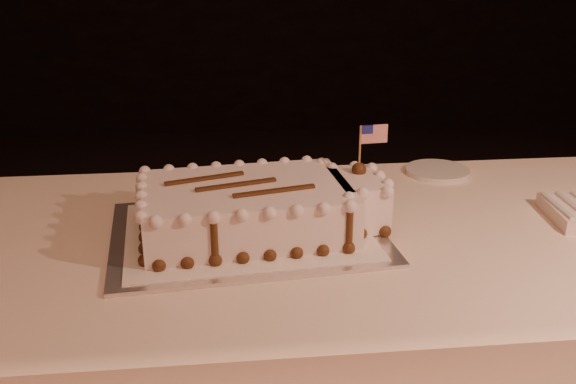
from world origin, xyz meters
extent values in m
cube|color=silver|center=(-0.16, 0.61, 0.75)|extent=(0.55, 0.44, 0.01)
cube|color=white|center=(-0.16, 0.61, 0.76)|extent=(0.49, 0.39, 0.00)
cube|color=white|center=(-0.16, 0.61, 0.81)|extent=(0.41, 0.29, 0.09)
cube|color=white|center=(0.06, 0.63, 0.81)|extent=(0.11, 0.16, 0.09)
sphere|color=#512E14|center=(-0.32, 0.46, 0.77)|extent=(0.02, 0.02, 0.02)
sphere|color=#512E14|center=(-0.27, 0.47, 0.77)|extent=(0.02, 0.02, 0.02)
sphere|color=#512E14|center=(-0.22, 0.47, 0.77)|extent=(0.02, 0.02, 0.02)
sphere|color=#512E14|center=(-0.17, 0.47, 0.77)|extent=(0.02, 0.02, 0.02)
sphere|color=#512E14|center=(-0.13, 0.48, 0.77)|extent=(0.02, 0.02, 0.02)
sphere|color=#512E14|center=(-0.08, 0.48, 0.77)|extent=(0.02, 0.02, 0.02)
sphere|color=#512E14|center=(-0.03, 0.49, 0.77)|extent=(0.02, 0.02, 0.02)
sphere|color=#512E14|center=(0.02, 0.49, 0.77)|extent=(0.02, 0.02, 0.02)
sphere|color=#512E14|center=(0.02, 0.53, 0.77)|extent=(0.02, 0.02, 0.02)
sphere|color=#512E14|center=(0.05, 0.55, 0.77)|extent=(0.02, 0.02, 0.02)
sphere|color=#512E14|center=(0.10, 0.56, 0.77)|extent=(0.02, 0.02, 0.02)
sphere|color=#512E14|center=(0.11, 0.59, 0.77)|extent=(0.02, 0.02, 0.02)
sphere|color=#512E14|center=(0.11, 0.64, 0.77)|extent=(0.02, 0.02, 0.02)
sphere|color=#512E14|center=(0.10, 0.69, 0.77)|extent=(0.02, 0.02, 0.02)
sphere|color=#512E14|center=(0.07, 0.70, 0.77)|extent=(0.02, 0.02, 0.02)
sphere|color=#512E14|center=(0.02, 0.70, 0.77)|extent=(0.02, 0.02, 0.02)
sphere|color=#512E14|center=(0.01, 0.73, 0.77)|extent=(0.02, 0.02, 0.02)
sphere|color=#512E14|center=(-0.02, 0.75, 0.77)|extent=(0.02, 0.02, 0.02)
sphere|color=#512E14|center=(-0.07, 0.74, 0.77)|extent=(0.02, 0.02, 0.02)
sphere|color=#512E14|center=(-0.12, 0.74, 0.77)|extent=(0.02, 0.02, 0.02)
sphere|color=#512E14|center=(-0.17, 0.74, 0.77)|extent=(0.02, 0.02, 0.02)
sphere|color=#512E14|center=(-0.22, 0.73, 0.77)|extent=(0.02, 0.02, 0.02)
sphere|color=#512E14|center=(-0.26, 0.73, 0.77)|extent=(0.02, 0.02, 0.02)
sphere|color=#512E14|center=(-0.31, 0.72, 0.77)|extent=(0.02, 0.02, 0.02)
sphere|color=#512E14|center=(-0.36, 0.72, 0.77)|extent=(0.02, 0.02, 0.02)
sphere|color=#512E14|center=(-0.36, 0.67, 0.77)|extent=(0.02, 0.02, 0.02)
sphere|color=#512E14|center=(-0.36, 0.63, 0.77)|extent=(0.02, 0.02, 0.02)
sphere|color=#512E14|center=(-0.35, 0.58, 0.77)|extent=(0.02, 0.02, 0.02)
sphere|color=#512E14|center=(-0.35, 0.53, 0.77)|extent=(0.02, 0.02, 0.02)
sphere|color=#512E14|center=(-0.34, 0.48, 0.77)|extent=(0.02, 0.02, 0.02)
sphere|color=white|center=(-0.32, 0.46, 0.85)|extent=(0.02, 0.02, 0.02)
sphere|color=white|center=(-0.27, 0.47, 0.85)|extent=(0.02, 0.02, 0.02)
sphere|color=white|center=(-0.22, 0.47, 0.85)|extent=(0.02, 0.02, 0.02)
sphere|color=white|center=(-0.17, 0.47, 0.85)|extent=(0.02, 0.02, 0.02)
sphere|color=white|center=(-0.13, 0.48, 0.85)|extent=(0.02, 0.02, 0.02)
sphere|color=white|center=(-0.08, 0.48, 0.85)|extent=(0.02, 0.02, 0.02)
sphere|color=white|center=(-0.03, 0.49, 0.85)|extent=(0.02, 0.02, 0.02)
sphere|color=white|center=(0.02, 0.49, 0.85)|extent=(0.02, 0.02, 0.02)
sphere|color=white|center=(0.02, 0.53, 0.85)|extent=(0.02, 0.02, 0.02)
sphere|color=white|center=(0.05, 0.55, 0.85)|extent=(0.02, 0.02, 0.02)
sphere|color=white|center=(0.10, 0.56, 0.85)|extent=(0.02, 0.02, 0.02)
sphere|color=white|center=(0.11, 0.59, 0.85)|extent=(0.02, 0.02, 0.02)
sphere|color=white|center=(0.11, 0.64, 0.85)|extent=(0.02, 0.02, 0.02)
sphere|color=white|center=(0.10, 0.69, 0.85)|extent=(0.02, 0.02, 0.02)
sphere|color=white|center=(0.07, 0.70, 0.85)|extent=(0.02, 0.02, 0.02)
sphere|color=white|center=(0.02, 0.70, 0.85)|extent=(0.02, 0.02, 0.02)
sphere|color=white|center=(0.01, 0.73, 0.85)|extent=(0.02, 0.02, 0.02)
sphere|color=white|center=(-0.02, 0.75, 0.85)|extent=(0.02, 0.02, 0.02)
sphere|color=white|center=(-0.07, 0.74, 0.85)|extent=(0.02, 0.02, 0.02)
sphere|color=white|center=(-0.12, 0.74, 0.85)|extent=(0.02, 0.02, 0.02)
sphere|color=white|center=(-0.17, 0.74, 0.85)|extent=(0.02, 0.02, 0.02)
sphere|color=white|center=(-0.22, 0.73, 0.85)|extent=(0.02, 0.02, 0.02)
sphere|color=white|center=(-0.26, 0.73, 0.85)|extent=(0.02, 0.02, 0.02)
sphere|color=white|center=(-0.31, 0.72, 0.85)|extent=(0.02, 0.02, 0.02)
sphere|color=white|center=(-0.36, 0.72, 0.85)|extent=(0.02, 0.02, 0.02)
sphere|color=white|center=(-0.36, 0.67, 0.85)|extent=(0.02, 0.02, 0.02)
sphere|color=white|center=(-0.36, 0.63, 0.85)|extent=(0.02, 0.02, 0.02)
sphere|color=white|center=(-0.35, 0.58, 0.85)|extent=(0.02, 0.02, 0.02)
sphere|color=white|center=(-0.35, 0.53, 0.85)|extent=(0.02, 0.02, 0.02)
sphere|color=white|center=(-0.34, 0.48, 0.85)|extent=(0.02, 0.02, 0.02)
cylinder|color=#512E14|center=(-0.22, 0.47, 0.81)|extent=(0.01, 0.01, 0.09)
sphere|color=#512E14|center=(-0.22, 0.47, 0.77)|extent=(0.02, 0.02, 0.02)
cylinder|color=#512E14|center=(0.02, 0.49, 0.81)|extent=(0.01, 0.01, 0.09)
sphere|color=#512E14|center=(0.02, 0.49, 0.77)|extent=(0.02, 0.02, 0.02)
cylinder|color=#512E14|center=(0.11, 0.64, 0.81)|extent=(0.01, 0.01, 0.09)
sphere|color=#512E14|center=(0.11, 0.64, 0.77)|extent=(0.02, 0.02, 0.02)
cylinder|color=#512E14|center=(-0.02, 0.75, 0.81)|extent=(0.01, 0.01, 0.09)
sphere|color=#512E14|center=(-0.02, 0.75, 0.77)|extent=(0.02, 0.02, 0.02)
cylinder|color=#512E14|center=(-0.26, 0.73, 0.81)|extent=(0.01, 0.01, 0.09)
sphere|color=#512E14|center=(-0.26, 0.73, 0.77)|extent=(0.02, 0.02, 0.02)
cylinder|color=#512E14|center=(-0.35, 0.58, 0.81)|extent=(0.01, 0.01, 0.09)
sphere|color=#512E14|center=(-0.35, 0.58, 0.77)|extent=(0.02, 0.02, 0.02)
cube|color=#512E14|center=(-0.24, 0.64, 0.86)|extent=(0.15, 0.06, 0.01)
cube|color=#512E14|center=(-0.18, 0.60, 0.86)|extent=(0.15, 0.05, 0.01)
cube|color=#512E14|center=(-0.11, 0.56, 0.86)|extent=(0.16, 0.05, 0.01)
sphere|color=#512E14|center=(0.07, 0.65, 0.86)|extent=(0.03, 0.03, 0.03)
cylinder|color=#B3764C|center=(0.07, 0.65, 0.89)|extent=(0.00, 0.00, 0.11)
cube|color=red|center=(0.10, 0.66, 0.93)|extent=(0.05, 0.01, 0.04)
cube|color=navy|center=(0.08, 0.66, 0.94)|extent=(0.02, 0.01, 0.02)
cube|color=silver|center=(0.47, 0.61, 0.78)|extent=(0.02, 0.14, 0.01)
cube|color=silver|center=(0.51, 0.61, 0.78)|extent=(0.02, 0.14, 0.01)
cylinder|color=silver|center=(0.32, 0.91, 0.76)|extent=(0.16, 0.16, 0.01)
camera|label=1|loc=(-0.20, -0.53, 1.28)|focal=40.00mm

